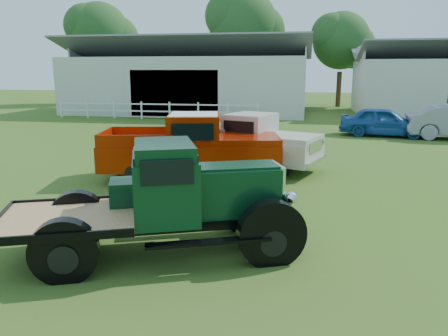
% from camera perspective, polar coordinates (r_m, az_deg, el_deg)
% --- Properties ---
extents(ground, '(120.00, 120.00, 0.00)m').
position_cam_1_polar(ground, '(9.36, -2.55, -7.83)').
color(ground, '#385F15').
extents(shed_left, '(18.80, 10.20, 5.60)m').
position_cam_1_polar(shed_left, '(35.70, -4.29, 11.85)').
color(shed_left, '#B8B7B0').
rests_on(shed_left, ground).
extents(fence_rail, '(14.20, 0.16, 1.20)m').
position_cam_1_polar(fence_rail, '(30.36, -8.94, 7.44)').
color(fence_rail, white).
rests_on(fence_rail, ground).
extents(tree_a, '(6.30, 6.30, 10.50)m').
position_cam_1_polar(tree_a, '(46.14, -15.82, 14.64)').
color(tree_a, '#19541C').
rests_on(tree_a, ground).
extents(tree_b, '(6.90, 6.90, 11.50)m').
position_cam_1_polar(tree_b, '(43.04, 2.46, 15.93)').
color(tree_b, '#19541C').
rests_on(tree_b, ground).
extents(tree_c, '(5.40, 5.40, 9.00)m').
position_cam_1_polar(tree_c, '(41.67, 14.98, 13.92)').
color(tree_c, '#19541C').
rests_on(tree_c, ground).
extents(vintage_flatbed, '(5.56, 3.80, 2.05)m').
position_cam_1_polar(vintage_flatbed, '(7.89, -8.41, -4.05)').
color(vintage_flatbed, '#0B341C').
rests_on(vintage_flatbed, ground).
extents(red_pickup, '(5.85, 3.16, 2.02)m').
position_cam_1_polar(red_pickup, '(13.34, -4.35, 2.85)').
color(red_pickup, '#951B03').
rests_on(red_pickup, ground).
extents(white_pickup, '(5.33, 3.51, 1.83)m').
position_cam_1_polar(white_pickup, '(14.84, 3.11, 3.47)').
color(white_pickup, '#BDB6A5').
rests_on(white_pickup, ground).
extents(misc_car_blue, '(4.54, 2.39, 1.47)m').
position_cam_1_polar(misc_car_blue, '(23.60, 20.14, 5.70)').
color(misc_car_blue, '#1E4D93').
rests_on(misc_car_blue, ground).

